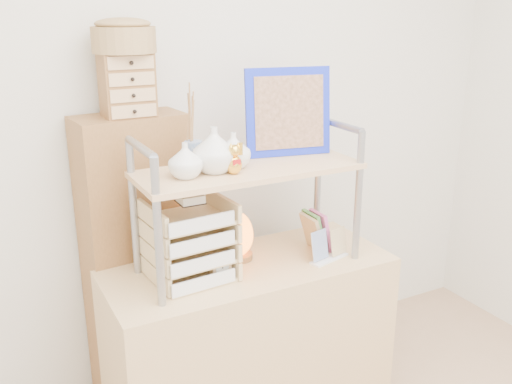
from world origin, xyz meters
The scene contains 10 objects.
room_shell centered at (0.00, 0.39, 1.69)m, with size 3.42×3.41×2.61m.
desk centered at (0.00, 1.20, 0.38)m, with size 1.20×0.50×0.75m, color tan.
cabinet centered at (-0.37, 1.57, 0.68)m, with size 0.45×0.24×1.35m, color brown.
hutch centered at (-0.02, 1.21, 1.20)m, with size 0.90×0.34×0.79m.
letter_tray centered at (-0.25, 1.19, 0.89)m, with size 0.31×0.29×0.35m.
salt_lamp centered at (-0.01, 1.28, 0.86)m, with size 0.14×0.13×0.21m.
desk_clock centered at (-0.16, 1.13, 0.81)m, with size 0.09×0.04×0.12m.
postcard_stand centered at (0.32, 1.09, 0.79)m, with size 0.20×0.10×0.14m.
drawer_chest centered at (-0.37, 1.55, 1.48)m, with size 0.20×0.16×0.25m.
woven_basket centered at (-0.37, 1.55, 1.65)m, with size 0.25×0.25×0.10m, color olive.
Camera 1 is at (-0.98, -0.72, 1.78)m, focal length 40.00 mm.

